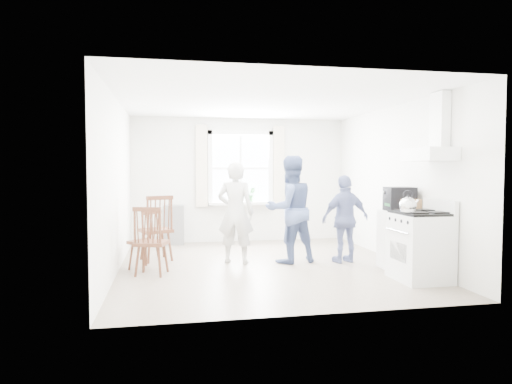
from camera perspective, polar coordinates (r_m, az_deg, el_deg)
The scene contains 16 objects.
room_shell at distance 7.21m, azimuth 1.08°, elevation 0.99°, with size 4.62×5.12×2.64m.
window_assembly at distance 9.61m, azimuth -1.92°, elevation 2.46°, with size 1.88×0.24×1.70m.
range_hood at distance 6.73m, azimuth 21.23°, elevation 5.76°, with size 0.45×0.76×0.94m.
shelf_unit at distance 9.45m, azimuth -10.24°, elevation -4.05°, with size 0.40×0.30×0.80m, color slate.
gas_stove at distance 6.72m, azimuth 19.83°, elevation -6.33°, with size 0.68×0.76×1.12m.
kettle at distance 6.43m, azimuth 18.45°, elevation -1.61°, with size 0.22×0.22×0.31m.
low_cabinet at distance 7.36m, azimuth 17.51°, elevation -5.75°, with size 0.50×0.55×0.90m, color white.
stereo_stack at distance 7.32m, azimuth 17.51°, elevation -0.83°, with size 0.44×0.41×0.36m.
cardboard_box at distance 7.21m, azimuth 18.58°, elevation -1.59°, with size 0.30×0.21×0.19m, color #AD8154.
windsor_chair_a at distance 7.73m, azimuth -12.11°, elevation -3.56°, with size 0.60×0.59×1.11m.
windsor_chair_b at distance 6.73m, azimuth -13.23°, elevation -5.07°, with size 0.53×0.52×1.01m.
windsor_chair_c at distance 7.14m, azimuth -13.26°, elevation -5.04°, with size 0.54×0.54×0.92m.
person_left at distance 7.43m, azimuth -2.57°, elevation -2.59°, with size 0.61×0.61×1.66m, color silver.
person_mid at distance 7.50m, azimuth 4.27°, elevation -2.17°, with size 0.85×0.85×1.76m, color #495987.
person_right at distance 7.64m, azimuth 11.11°, elevation -3.32°, with size 0.84×0.84×1.44m, color navy.
potted_plant at distance 9.58m, azimuth -0.58°, elevation -0.31°, with size 0.17×0.17×0.30m, color #316F34.
Camera 1 is at (-1.48, -7.05, 1.55)m, focal length 32.00 mm.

